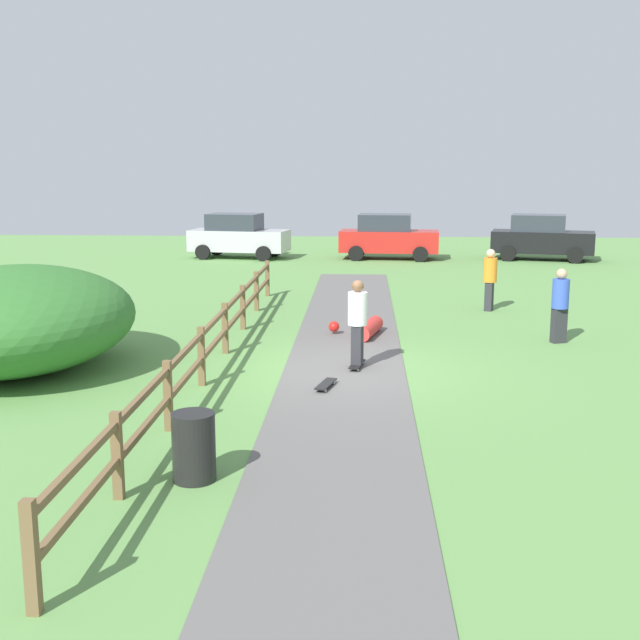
# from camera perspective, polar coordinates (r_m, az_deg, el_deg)

# --- Properties ---
(ground_plane) EXTENTS (60.00, 60.00, 0.00)m
(ground_plane) POSITION_cam_1_polar(r_m,az_deg,el_deg) (16.05, 1.74, -3.53)
(ground_plane) COLOR #60934C
(asphalt_path) EXTENTS (2.40, 28.00, 0.02)m
(asphalt_path) POSITION_cam_1_polar(r_m,az_deg,el_deg) (16.05, 1.74, -3.50)
(asphalt_path) COLOR #605E5B
(asphalt_path) RESTS_ON ground_plane
(wooden_fence) EXTENTS (0.12, 18.12, 1.10)m
(wooden_fence) POSITION_cam_1_polar(r_m,az_deg,el_deg) (16.16, -7.51, -1.09)
(wooden_fence) COLOR brown
(wooden_fence) RESTS_ON ground_plane
(bush_large) EXTENTS (4.63, 5.55, 2.06)m
(bush_large) POSITION_cam_1_polar(r_m,az_deg,el_deg) (16.95, -20.86, 0.09)
(bush_large) COLOR #33702D
(bush_large) RESTS_ON ground_plane
(trash_bin) EXTENTS (0.56, 0.56, 0.90)m
(trash_bin) POSITION_cam_1_polar(r_m,az_deg,el_deg) (10.59, -8.92, -8.86)
(trash_bin) COLOR black
(trash_bin) RESTS_ON ground_plane
(skater_riding) EXTENTS (0.44, 0.82, 1.76)m
(skater_riding) POSITION_cam_1_polar(r_m,az_deg,el_deg) (15.93, 2.67, 0.05)
(skater_riding) COLOR black
(skater_riding) RESTS_ON asphalt_path
(skater_fallen) EXTENTS (1.32, 1.53, 0.36)m
(skater_fallen) POSITION_cam_1_polar(r_m,az_deg,el_deg) (19.07, 3.28, -0.60)
(skater_fallen) COLOR red
(skater_fallen) RESTS_ON asphalt_path
(skateboard_loose) EXTENTS (0.39, 0.82, 0.08)m
(skateboard_loose) POSITION_cam_1_polar(r_m,az_deg,el_deg) (14.69, 0.41, -4.55)
(skateboard_loose) COLOR black
(skateboard_loose) RESTS_ON asphalt_path
(bystander_orange) EXTENTS (0.49, 0.49, 1.72)m
(bystander_orange) POSITION_cam_1_polar(r_m,az_deg,el_deg) (22.82, 11.93, 3.00)
(bystander_orange) COLOR #2D2D33
(bystander_orange) RESTS_ON ground_plane
(bystander_blue) EXTENTS (0.48, 0.48, 1.71)m
(bystander_blue) POSITION_cam_1_polar(r_m,az_deg,el_deg) (19.06, 16.63, 1.22)
(bystander_blue) COLOR #2D2D33
(bystander_blue) RESTS_ON ground_plane
(parked_car_silver) EXTENTS (4.42, 2.53, 1.92)m
(parked_car_silver) POSITION_cam_1_polar(r_m,az_deg,el_deg) (35.24, -5.82, 5.94)
(parked_car_silver) COLOR #B7B7BC
(parked_car_silver) RESTS_ON ground_plane
(parked_car_black) EXTENTS (4.48, 2.74, 1.92)m
(parked_car_black) POSITION_cam_1_polar(r_m,az_deg,el_deg) (35.63, 15.39, 5.66)
(parked_car_black) COLOR black
(parked_car_black) RESTS_ON ground_plane
(parked_car_red) EXTENTS (4.32, 2.26, 1.92)m
(parked_car_red) POSITION_cam_1_polar(r_m,az_deg,el_deg) (34.83, 4.84, 5.90)
(parked_car_red) COLOR red
(parked_car_red) RESTS_ON ground_plane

